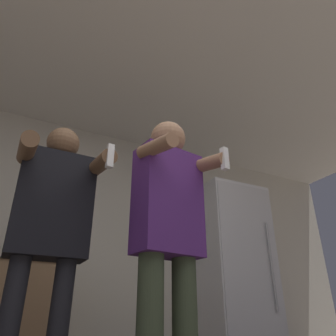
{
  "coord_description": "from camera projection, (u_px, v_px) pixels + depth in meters",
  "views": [
    {
      "loc": [
        -0.68,
        -0.65,
        0.52
      ],
      "look_at": [
        0.13,
        1.0,
        1.4
      ],
      "focal_mm": 35.0,
      "sensor_mm": 36.0,
      "label": 1
    }
  ],
  "objects": [
    {
      "name": "person_woman_foreground",
      "position": [
        169.0,
        232.0,
        1.86
      ],
      "size": [
        0.51,
        0.48,
        1.72
      ],
      "color": "#38422D",
      "rests_on": "ground_plane"
    },
    {
      "name": "refrigerator",
      "position": [
        231.0,
        278.0,
        3.48
      ],
      "size": [
        0.73,
        0.76,
        1.93
      ],
      "color": "silver",
      "rests_on": "ground_plane"
    },
    {
      "name": "ceiling_slab",
      "position": [
        136.0,
        56.0,
        2.77
      ],
      "size": [
        7.0,
        3.2,
        0.05
      ],
      "color": "silver",
      "rests_on": "wall_back"
    },
    {
      "name": "person_man_side",
      "position": [
        51.0,
        222.0,
        1.89
      ],
      "size": [
        0.52,
        0.5,
        1.69
      ],
      "color": "black",
      "rests_on": "ground_plane"
    },
    {
      "name": "wall_back",
      "position": [
        81.0,
        242.0,
        3.32
      ],
      "size": [
        7.0,
        0.06,
        2.55
      ],
      "color": "beige",
      "rests_on": "ground_plane"
    }
  ]
}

